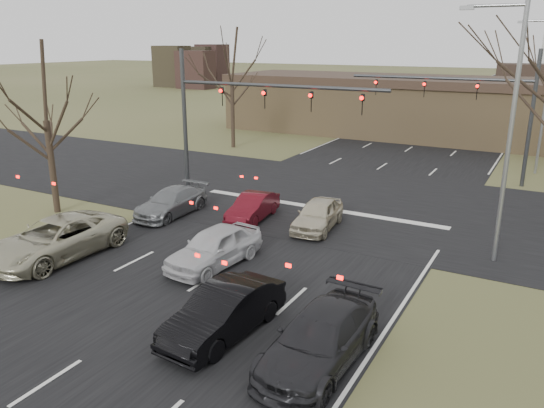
{
  "coord_description": "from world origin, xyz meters",
  "views": [
    {
      "loc": [
        10.65,
        -11.4,
        8.38
      ],
      "look_at": [
        0.67,
        6.78,
        2.0
      ],
      "focal_mm": 35.0,
      "sensor_mm": 36.0,
      "label": 1
    }
  ],
  "objects_px": {
    "mast_arm_near": "(232,105)",
    "car_black_hatch": "(224,312)",
    "car_silver_suv": "(56,239)",
    "car_charcoal_sedan": "(320,339)",
    "car_red_ahead": "(253,207)",
    "building": "(454,109)",
    "car_grey_ahead": "(171,202)",
    "car_silver_ahead": "(318,214)",
    "mast_arm_far": "(482,100)",
    "car_white_sedan": "(214,247)",
    "streetlight_right_near": "(507,120)"
  },
  "relations": [
    {
      "from": "car_silver_ahead",
      "to": "car_silver_suv",
      "type": "bearing_deg",
      "value": -139.63
    },
    {
      "from": "building",
      "to": "mast_arm_near",
      "type": "height_order",
      "value": "mast_arm_near"
    },
    {
      "from": "car_silver_suv",
      "to": "car_charcoal_sedan",
      "type": "distance_m",
      "value": 12.35
    },
    {
      "from": "building",
      "to": "car_white_sedan",
      "type": "xyz_separation_m",
      "value": [
        -2.5,
        -33.73,
        -1.9
      ]
    },
    {
      "from": "mast_arm_far",
      "to": "car_silver_ahead",
      "type": "bearing_deg",
      "value": -110.8
    },
    {
      "from": "car_silver_suv",
      "to": "building",
      "type": "bearing_deg",
      "value": 77.88
    },
    {
      "from": "car_silver_suv",
      "to": "car_red_ahead",
      "type": "distance_m",
      "value": 9.08
    },
    {
      "from": "streetlight_right_near",
      "to": "car_silver_ahead",
      "type": "relative_size",
      "value": 2.46
    },
    {
      "from": "car_grey_ahead",
      "to": "streetlight_right_near",
      "type": "bearing_deg",
      "value": 4.95
    },
    {
      "from": "car_grey_ahead",
      "to": "car_charcoal_sedan",
      "type": "bearing_deg",
      "value": -35.97
    },
    {
      "from": "car_white_sedan",
      "to": "car_grey_ahead",
      "type": "distance_m",
      "value": 6.94
    },
    {
      "from": "car_black_hatch",
      "to": "car_red_ahead",
      "type": "xyz_separation_m",
      "value": [
        -4.71,
        9.57,
        -0.11
      ]
    },
    {
      "from": "building",
      "to": "car_charcoal_sedan",
      "type": "height_order",
      "value": "building"
    },
    {
      "from": "mast_arm_far",
      "to": "car_silver_ahead",
      "type": "xyz_separation_m",
      "value": [
        -4.91,
        -12.92,
        -4.32
      ]
    },
    {
      "from": "building",
      "to": "mast_arm_far",
      "type": "height_order",
      "value": "mast_arm_far"
    },
    {
      "from": "car_silver_suv",
      "to": "car_black_hatch",
      "type": "relative_size",
      "value": 1.29
    },
    {
      "from": "mast_arm_far",
      "to": "mast_arm_near",
      "type": "bearing_deg",
      "value": -138.78
    },
    {
      "from": "mast_arm_near",
      "to": "car_white_sedan",
      "type": "xyz_separation_m",
      "value": [
        4.73,
        -8.73,
        -4.31
      ]
    },
    {
      "from": "mast_arm_far",
      "to": "car_silver_ahead",
      "type": "distance_m",
      "value": 14.48
    },
    {
      "from": "mast_arm_near",
      "to": "car_black_hatch",
      "type": "relative_size",
      "value": 2.7
    },
    {
      "from": "building",
      "to": "car_black_hatch",
      "type": "xyz_separation_m",
      "value": [
        0.66,
        -37.8,
        -1.93
      ]
    },
    {
      "from": "mast_arm_near",
      "to": "car_grey_ahead",
      "type": "height_order",
      "value": "mast_arm_near"
    },
    {
      "from": "mast_arm_near",
      "to": "car_red_ahead",
      "type": "height_order",
      "value": "mast_arm_near"
    },
    {
      "from": "building",
      "to": "car_grey_ahead",
      "type": "height_order",
      "value": "building"
    },
    {
      "from": "building",
      "to": "car_charcoal_sedan",
      "type": "xyz_separation_m",
      "value": [
        3.74,
        -37.79,
        -1.94
      ]
    },
    {
      "from": "car_grey_ahead",
      "to": "car_silver_ahead",
      "type": "distance_m",
      "value": 7.49
    },
    {
      "from": "car_white_sedan",
      "to": "car_charcoal_sedan",
      "type": "relative_size",
      "value": 0.89
    },
    {
      "from": "car_black_hatch",
      "to": "car_silver_ahead",
      "type": "xyz_separation_m",
      "value": [
        -1.39,
        9.89,
        -0.05
      ]
    },
    {
      "from": "mast_arm_near",
      "to": "car_black_hatch",
      "type": "distance_m",
      "value": 15.65
    },
    {
      "from": "car_grey_ahead",
      "to": "car_silver_ahead",
      "type": "relative_size",
      "value": 1.12
    },
    {
      "from": "streetlight_right_near",
      "to": "car_black_hatch",
      "type": "relative_size",
      "value": 2.23
    },
    {
      "from": "car_black_hatch",
      "to": "car_grey_ahead",
      "type": "distance_m",
      "value": 11.99
    },
    {
      "from": "car_red_ahead",
      "to": "car_silver_suv",
      "type": "bearing_deg",
      "value": -125.62
    },
    {
      "from": "car_charcoal_sedan",
      "to": "car_grey_ahead",
      "type": "xyz_separation_m",
      "value": [
        -11.78,
        8.24,
        -0.07
      ]
    },
    {
      "from": "building",
      "to": "mast_arm_far",
      "type": "relative_size",
      "value": 3.81
    },
    {
      "from": "mast_arm_near",
      "to": "streetlight_right_near",
      "type": "distance_m",
      "value": 14.38
    },
    {
      "from": "car_silver_suv",
      "to": "car_red_ahead",
      "type": "xyz_separation_m",
      "value": [
        4.45,
        7.92,
        -0.17
      ]
    },
    {
      "from": "mast_arm_near",
      "to": "car_white_sedan",
      "type": "distance_m",
      "value": 10.83
    },
    {
      "from": "car_grey_ahead",
      "to": "car_silver_ahead",
      "type": "xyz_separation_m",
      "value": [
        7.31,
        1.63,
        0.03
      ]
    },
    {
      "from": "mast_arm_near",
      "to": "car_silver_ahead",
      "type": "relative_size",
      "value": 2.98
    },
    {
      "from": "car_white_sedan",
      "to": "car_silver_ahead",
      "type": "relative_size",
      "value": 1.1
    },
    {
      "from": "mast_arm_far",
      "to": "car_black_hatch",
      "type": "bearing_deg",
      "value": -98.78
    },
    {
      "from": "mast_arm_far",
      "to": "car_silver_suv",
      "type": "bearing_deg",
      "value": -120.95
    },
    {
      "from": "car_white_sedan",
      "to": "car_charcoal_sedan",
      "type": "distance_m",
      "value": 7.45
    },
    {
      "from": "car_charcoal_sedan",
      "to": "mast_arm_near",
      "type": "bearing_deg",
      "value": 132.45
    },
    {
      "from": "car_silver_suv",
      "to": "car_charcoal_sedan",
      "type": "bearing_deg",
      "value": -6.52
    },
    {
      "from": "car_black_hatch",
      "to": "car_white_sedan",
      "type": "bearing_deg",
      "value": 132.19
    },
    {
      "from": "mast_arm_far",
      "to": "streetlight_right_near",
      "type": "bearing_deg",
      "value": -78.53
    },
    {
      "from": "car_grey_ahead",
      "to": "car_white_sedan",
      "type": "bearing_deg",
      "value": -38.09
    },
    {
      "from": "building",
      "to": "car_white_sedan",
      "type": "relative_size",
      "value": 9.5
    }
  ]
}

